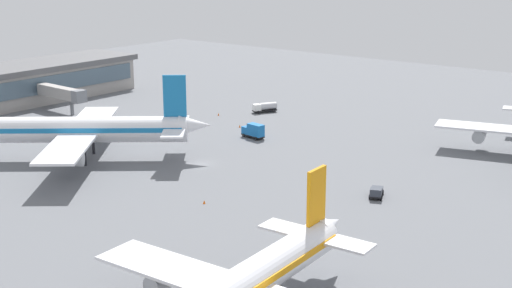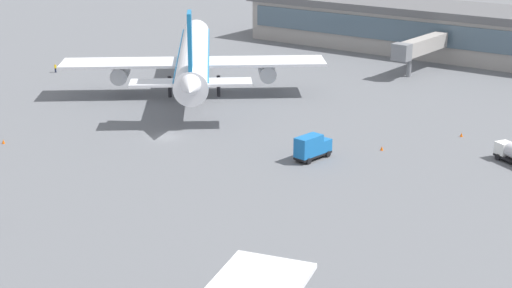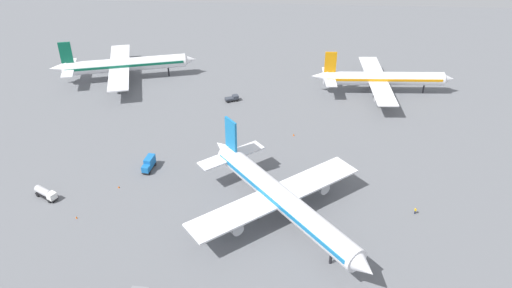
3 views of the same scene
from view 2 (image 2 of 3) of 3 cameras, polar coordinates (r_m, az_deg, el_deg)
name	(u,v)px [view 2 (image 2 of 3)]	position (r m, az deg, el deg)	size (l,w,h in m)	color
ground	(166,137)	(110.99, -6.58, 0.51)	(288.00, 288.00, 0.00)	slate
terminal_building	(431,28)	(171.51, 12.72, 8.28)	(84.24, 19.17, 10.21)	#9E9993
airplane_at_gate	(194,57)	(133.89, -4.58, 6.37)	(40.64, 46.40, 16.95)	white
catering_truck	(312,147)	(100.95, 4.13, -0.21)	(2.85, 5.81, 3.30)	black
ground_crew_worker	(55,68)	(154.23, -14.50, 5.41)	(0.51, 0.52, 1.67)	#1E2338
jet_bridge	(420,47)	(151.22, 11.91, 7.01)	(3.64, 17.72, 6.74)	#9E9993
safety_cone_near_gate	(461,135)	(114.15, 14.83, 0.67)	(0.44, 0.44, 0.60)	#EA590C
safety_cone_mid_apron	(382,148)	(105.95, 9.21, -0.31)	(0.44, 0.44, 0.60)	#EA590C
safety_cone_far_side	(3,142)	(112.87, -18.04, 0.17)	(0.44, 0.44, 0.60)	#EA590C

